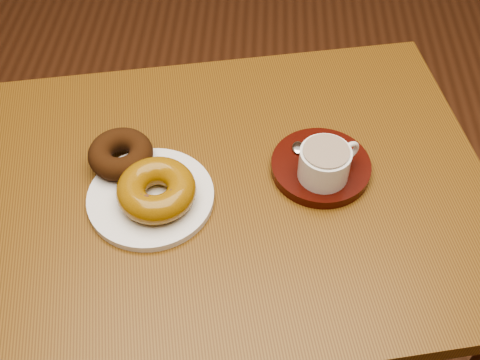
{
  "coord_description": "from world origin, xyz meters",
  "views": [
    {
      "loc": [
        -0.21,
        -0.87,
        1.57
      ],
      "look_at": [
        -0.24,
        -0.25,
        0.83
      ],
      "focal_mm": 45.0,
      "sensor_mm": 36.0,
      "label": 1
    }
  ],
  "objects_px": {
    "donut_plate": "(151,197)",
    "coffee_cup": "(325,163)",
    "saucer": "(321,167)",
    "cafe_table": "(229,233)"
  },
  "relations": [
    {
      "from": "donut_plate",
      "to": "coffee_cup",
      "type": "height_order",
      "value": "coffee_cup"
    },
    {
      "from": "cafe_table",
      "to": "donut_plate",
      "type": "height_order",
      "value": "donut_plate"
    },
    {
      "from": "donut_plate",
      "to": "coffee_cup",
      "type": "distance_m",
      "value": 0.28
    },
    {
      "from": "cafe_table",
      "to": "coffee_cup",
      "type": "xyz_separation_m",
      "value": [
        0.15,
        0.02,
        0.18
      ]
    },
    {
      "from": "saucer",
      "to": "coffee_cup",
      "type": "height_order",
      "value": "coffee_cup"
    },
    {
      "from": "cafe_table",
      "to": "donut_plate",
      "type": "bearing_deg",
      "value": -177.36
    },
    {
      "from": "saucer",
      "to": "donut_plate",
      "type": "bearing_deg",
      "value": -164.82
    },
    {
      "from": "coffee_cup",
      "to": "cafe_table",
      "type": "bearing_deg",
      "value": 154.07
    },
    {
      "from": "cafe_table",
      "to": "coffee_cup",
      "type": "height_order",
      "value": "coffee_cup"
    },
    {
      "from": "saucer",
      "to": "coffee_cup",
      "type": "bearing_deg",
      "value": -84.46
    }
  ]
}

